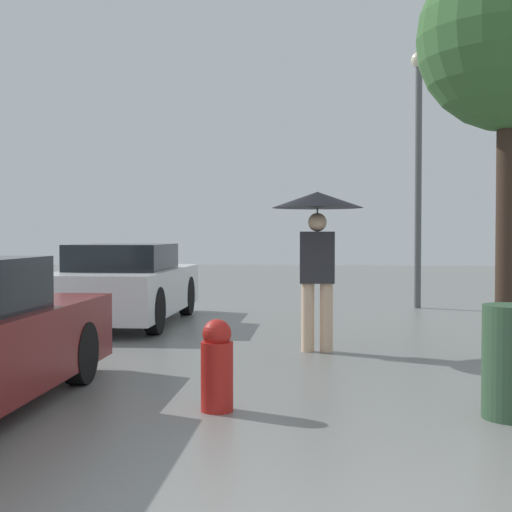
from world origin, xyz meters
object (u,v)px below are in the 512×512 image
(parked_car_farthest, at_px, (126,285))
(fire_hydrant, at_px, (217,366))
(street_lamp, at_px, (418,154))
(tree, at_px, (510,43))
(pedestrian, at_px, (317,225))

(parked_car_farthest, bearing_deg, fire_hydrant, -67.87)
(parked_car_farthest, xyz_separation_m, street_lamp, (4.93, 2.80, 2.34))
(fire_hydrant, bearing_deg, tree, 39.92)
(pedestrian, distance_m, street_lamp, 5.79)
(tree, relative_size, street_lamp, 0.93)
(pedestrian, xyz_separation_m, parked_car_farthest, (-3.01, 2.48, -0.92))
(parked_car_farthest, xyz_separation_m, fire_hydrant, (2.21, -5.43, -0.24))
(pedestrian, bearing_deg, tree, -14.71)
(tree, relative_size, fire_hydrant, 6.19)
(pedestrian, bearing_deg, fire_hydrant, -105.09)
(tree, bearing_deg, fire_hydrant, -140.08)
(pedestrian, bearing_deg, street_lamp, 69.97)
(parked_car_farthest, bearing_deg, tree, -30.71)
(pedestrian, relative_size, street_lamp, 0.39)
(parked_car_farthest, height_order, tree, tree)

